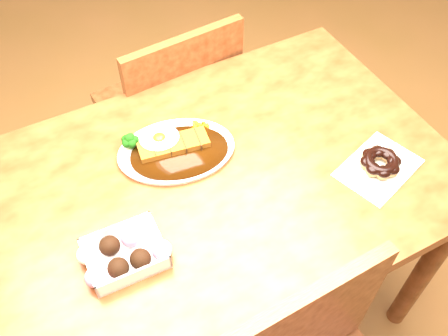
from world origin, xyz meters
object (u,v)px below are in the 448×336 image
katsu_curry_plate (174,148)px  pon_de_ring (380,163)px  donut_box (123,254)px  chair_far (173,111)px  table (217,200)px

katsu_curry_plate → pon_de_ring: size_ratio=1.39×
katsu_curry_plate → donut_box: (-0.23, -0.24, 0.01)m
chair_far → pon_de_ring: size_ratio=3.57×
chair_far → donut_box: bearing=55.1°
chair_far → pon_de_ring: (0.28, -0.70, 0.29)m
chair_far → pon_de_ring: 0.81m
katsu_curry_plate → pon_de_ring: bearing=-33.7°
chair_far → katsu_curry_plate: bearing=65.0°
katsu_curry_plate → chair_far: bearing=69.4°
donut_box → pon_de_ring: bearing=-4.7°
chair_far → donut_box: 0.81m
chair_far → katsu_curry_plate: size_ratio=2.56×
table → chair_far: size_ratio=1.38×
table → donut_box: (-0.29, -0.11, 0.12)m
donut_box → chair_far: bearing=59.5°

